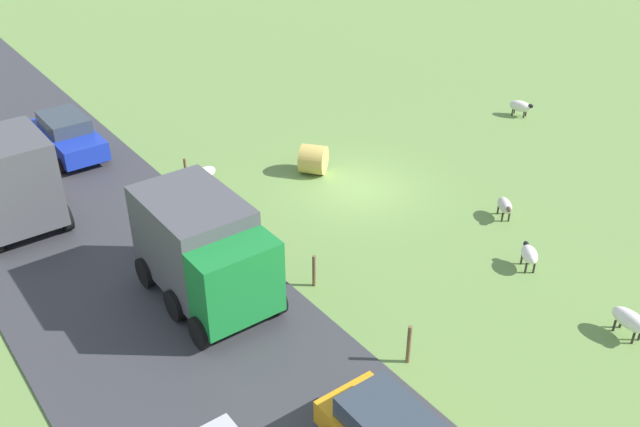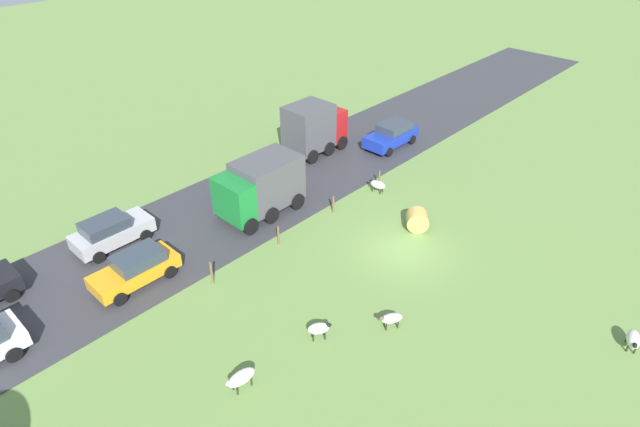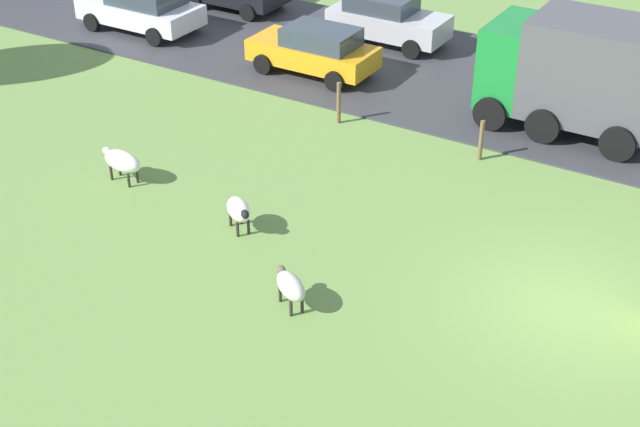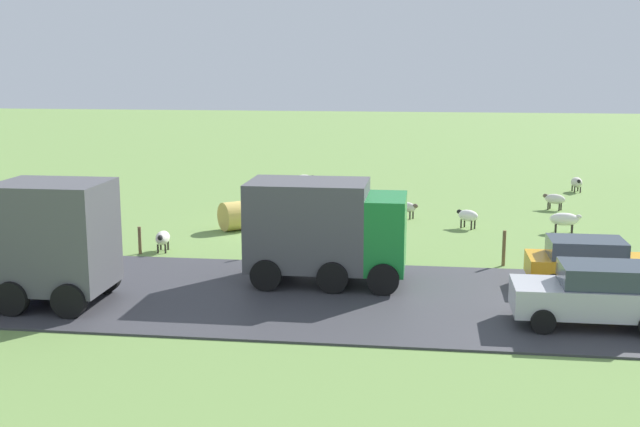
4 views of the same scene
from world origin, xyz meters
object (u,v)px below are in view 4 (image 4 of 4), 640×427
Objects in this scene: sheep_6 at (468,216)px; truck_0 at (325,228)px; sheep_0 at (565,219)px; sheep_4 at (555,199)px; hay_bale_0 at (234,216)px; truck_2 at (38,240)px; sheep_2 at (577,182)px; sheep_5 at (163,238)px; sheep_1 at (407,207)px; car_5 at (594,294)px; sheep_3 at (304,179)px; car_2 at (593,263)px.

sheep_6 is 10.47m from truck_0.
sheep_4 is (-5.26, 0.38, -0.05)m from sheep_0.
truck_2 is at bearing -15.65° from hay_bale_0.
sheep_2 is 23.95m from sheep_5.
sheep_4 is (-3.03, 6.87, 0.01)m from sheep_1.
truck_0 reaches higher than car_5.
hay_bale_0 is (3.48, -7.07, 0.09)m from sheep_1.
hay_bale_0 reaches higher than sheep_4.
sheep_0 is 12.48m from truck_0.
sheep_1 is at bearing -159.74° from car_5.
truck_0 is (19.65, -11.14, 1.27)m from sheep_2.
sheep_0 is at bearing 174.32° from car_5.
car_2 reaches higher than sheep_3.
sheep_4 is at bearing 135.69° from truck_2.
car_5 is at bearing -5.21° from sheep_4.
sheep_2 is 12.20m from sheep_6.
sheep_6 reaches higher than sheep_3.
car_2 reaches higher than sheep_0.
sheep_0 is 1.26× the size of sheep_6.
sheep_3 is at bearing -139.17° from sheep_6.
car_5 is (6.73, 14.06, 0.40)m from sheep_5.
hay_bale_0 is at bearing -84.70° from sheep_0.
sheep_0 is 0.32× the size of car_5.
sheep_4 is 17.42m from car_5.
sheep_0 is 1.08× the size of sheep_3.
car_2 is at bearing 29.11° from sheep_1.
sheep_2 is 19.53m from car_2.
car_5 reaches higher than sheep_6.
truck_0 is at bearing -44.92° from sheep_0.
sheep_2 is 14.76m from sheep_3.
hay_bale_0 is 0.28× the size of truck_2.
car_2 is (8.46, -0.54, 0.29)m from sheep_0.
sheep_5 reaches higher than sheep_1.
sheep_6 is 0.86× the size of hay_bale_0.
sheep_1 is 17.62m from truck_2.
truck_0 is at bearing -33.07° from sheep_4.
truck_0 is at bearing 113.11° from truck_2.
sheep_6 is 12.76m from car_5.
sheep_4 is at bearing 68.79° from sheep_3.
hay_bale_0 is (-4.10, 1.71, 0.09)m from sheep_5.
sheep_2 is (-8.63, 8.85, 0.01)m from sheep_1.
car_5 is at bearing 48.75° from hay_bale_0.
truck_0 reaches higher than sheep_5.
hay_bale_0 is at bearing -118.96° from car_2.
car_5 is at bearing 90.18° from truck_2.
car_5 is at bearing -10.38° from car_2.
sheep_0 is 16.05m from sheep_3.
truck_2 is at bearing -66.89° from truck_0.
sheep_5 is 7.05m from truck_2.
sheep_4 is 0.23× the size of truck_0.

